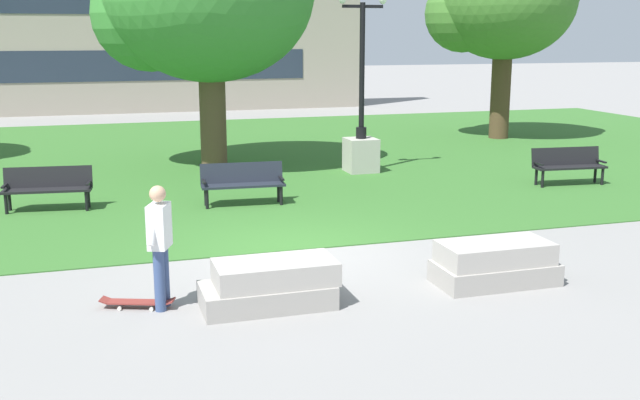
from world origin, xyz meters
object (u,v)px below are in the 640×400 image
(concrete_block_left, at_px, (495,264))
(skateboard, at_px, (137,302))
(park_bench_near_right, at_px, (568,163))
(park_bench_near_left, at_px, (48,186))
(person_skateboarder, at_px, (160,240))
(lamp_post_left, at_px, (361,135))
(park_bench_far_left, at_px, (243,181))
(concrete_block_center, at_px, (271,285))

(concrete_block_left, relative_size, skateboard, 1.75)
(skateboard, relative_size, park_bench_near_right, 0.56)
(skateboard, xyz_separation_m, park_bench_near_left, (-1.42, 6.45, 0.45))
(skateboard, bearing_deg, person_skateboarder, -16.76)
(park_bench_near_left, distance_m, park_bench_near_right, 12.16)
(park_bench_near_right, relative_size, lamp_post_left, 0.38)
(concrete_block_left, relative_size, park_bench_near_left, 0.97)
(concrete_block_left, distance_m, park_bench_near_left, 9.60)
(person_skateboarder, bearing_deg, skateboard, 163.24)
(skateboard, relative_size, park_bench_near_left, 0.56)
(skateboard, height_order, park_bench_far_left, park_bench_far_left)
(park_bench_near_right, bearing_deg, skateboard, -152.36)
(person_skateboarder, xyz_separation_m, skateboard, (-0.33, 0.10, -0.88))
(person_skateboarder, height_order, park_bench_far_left, person_skateboarder)
(person_skateboarder, distance_m, skateboard, 0.95)
(park_bench_near_left, distance_m, park_bench_far_left, 4.09)
(park_bench_near_right, height_order, lamp_post_left, lamp_post_left)
(park_bench_far_left, distance_m, lamp_post_left, 4.85)
(person_skateboarder, xyz_separation_m, lamp_post_left, (6.09, 8.82, 0.04))
(skateboard, distance_m, lamp_post_left, 10.87)
(person_skateboarder, distance_m, park_bench_far_left, 6.29)
(skateboard, bearing_deg, park_bench_near_left, 102.42)
(park_bench_near_left, bearing_deg, park_bench_near_right, -3.99)
(park_bench_far_left, bearing_deg, park_bench_near_right, -1.04)
(park_bench_near_left, height_order, park_bench_far_left, same)
(person_skateboarder, bearing_deg, concrete_block_left, -4.63)
(concrete_block_left, height_order, park_bench_near_left, park_bench_near_left)
(person_skateboarder, xyz_separation_m, park_bench_near_left, (-1.75, 6.55, -0.43))
(concrete_block_center, relative_size, person_skateboarder, 1.08)
(skateboard, xyz_separation_m, lamp_post_left, (6.42, 8.72, 0.92))
(lamp_post_left, bearing_deg, person_skateboarder, -124.62)
(person_skateboarder, bearing_deg, park_bench_near_right, 28.82)
(concrete_block_left, distance_m, park_bench_near_right, 8.22)
(skateboard, distance_m, park_bench_far_left, 6.33)
(concrete_block_left, relative_size, park_bench_far_left, 0.98)
(concrete_block_left, height_order, park_bench_far_left, park_bench_far_left)
(park_bench_near_right, distance_m, lamp_post_left, 5.32)
(park_bench_near_left, relative_size, park_bench_near_right, 1.00)
(concrete_block_left, xyz_separation_m, park_bench_near_right, (5.51, 6.10, 0.23))
(concrete_block_center, distance_m, concrete_block_left, 3.43)
(concrete_block_center, distance_m, park_bench_near_right, 10.80)
(concrete_block_center, bearing_deg, park_bench_near_left, 114.78)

